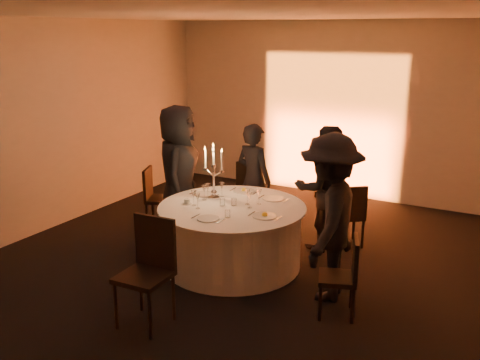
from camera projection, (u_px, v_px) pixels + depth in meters
The scene contains 33 objects.
floor at pixel (232, 265), 6.68m from camera, with size 7.00×7.00×0.00m, color black.
ceiling at pixel (231, 14), 5.87m from camera, with size 7.00×7.00×0.00m, color silver.
wall_back at pixel (332, 110), 9.23m from camera, with size 7.00×7.00×0.00m, color #B9B3AC.
wall_left at pixel (50, 126), 7.66m from camera, with size 7.00×7.00×0.00m, color #B9B3AC.
uplighter_fixture at pixel (322, 194), 9.37m from camera, with size 0.25×0.12×0.10m, color black.
banquet_table at pixel (232, 236), 6.57m from camera, with size 1.80×1.80×0.77m.
chair_left at pixel (155, 194), 7.84m from camera, with size 0.51×0.51×0.90m.
chair_back_left at pixel (252, 190), 7.96m from camera, with size 0.52×0.52×0.95m.
chair_back_right at pixel (350, 212), 7.11m from camera, with size 0.54×0.54×0.87m.
chair_right at pixel (344, 273), 5.37m from camera, with size 0.47×0.47×0.85m.
chair_front at pixel (149, 264), 5.24m from camera, with size 0.49×0.49×1.07m.
guest_left at pixel (179, 172), 7.39m from camera, with size 0.91×0.59×1.86m, color black.
guest_back_left at pixel (254, 179), 7.54m from camera, with size 0.58×0.38×1.59m, color black.
guest_back_right at pixel (325, 189), 6.98m from camera, with size 0.81×0.63×1.66m, color black.
guest_right at pixel (330, 218), 5.66m from camera, with size 1.17×0.67×1.82m, color black.
plate_left at pixel (204, 194), 6.92m from camera, with size 0.36×0.26×0.01m.
plate_back_left at pixel (244, 190), 7.05m from camera, with size 0.35×0.28×0.08m.
plate_back_right at pixel (273, 199), 6.74m from camera, with size 0.36×0.28×0.01m.
plate_right at pixel (265, 215), 6.10m from camera, with size 0.36×0.29×0.08m.
plate_front at pixel (208, 219), 6.02m from camera, with size 0.36×0.26×0.01m.
coffee_cup at pixel (187, 202), 6.54m from camera, with size 0.11×0.11×0.07m.
candelabra at pixel (214, 179), 6.70m from camera, with size 0.30×0.14×0.72m.
wine_glass_a at pixel (222, 186), 6.80m from camera, with size 0.07×0.07×0.19m.
wine_glass_b at pixel (250, 197), 6.37m from camera, with size 0.07×0.07×0.19m.
wine_glass_c at pixel (247, 194), 6.50m from camera, with size 0.07×0.07×0.19m.
wine_glass_d at pixel (194, 195), 6.46m from camera, with size 0.07×0.07×0.19m.
wine_glass_e at pixel (208, 188), 6.75m from camera, with size 0.07×0.07×0.19m.
wine_glass_f at pixel (204, 189), 6.67m from camera, with size 0.07×0.07×0.19m.
wine_glass_g at pixel (259, 194), 6.50m from camera, with size 0.07×0.07×0.19m.
wine_glass_h at pixel (198, 198), 6.34m from camera, with size 0.07×0.07×0.19m.
tumbler_a at pixel (222, 202), 6.46m from camera, with size 0.07×0.07×0.09m, color white.
tumbler_b at pixel (234, 202), 6.48m from camera, with size 0.07×0.07×0.09m, color white.
tumbler_c at pixel (227, 214), 6.06m from camera, with size 0.07×0.07×0.09m, color white.
Camera 1 is at (3.04, -5.34, 2.82)m, focal length 40.00 mm.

